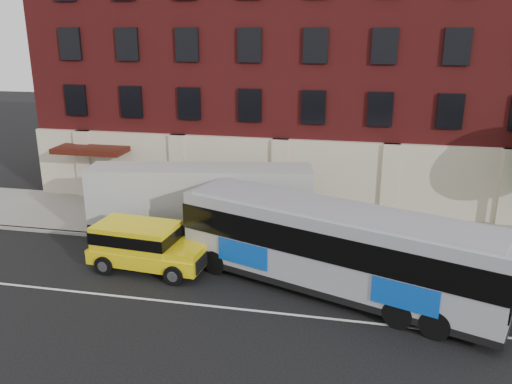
% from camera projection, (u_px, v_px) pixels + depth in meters
% --- Properties ---
extents(ground, '(120.00, 120.00, 0.00)m').
position_uv_depth(ground, '(228.00, 315.00, 19.26)').
color(ground, black).
rests_on(ground, ground).
extents(sidewalk, '(60.00, 6.00, 0.15)m').
position_uv_depth(sidewalk, '(271.00, 226.00, 27.64)').
color(sidewalk, gray).
rests_on(sidewalk, ground).
extents(kerb, '(60.00, 0.25, 0.15)m').
position_uv_depth(kerb, '(260.00, 249.00, 24.84)').
color(kerb, gray).
rests_on(kerb, ground).
extents(lane_line, '(60.00, 0.12, 0.01)m').
position_uv_depth(lane_line, '(231.00, 308.00, 19.72)').
color(lane_line, silver).
rests_on(lane_line, ground).
extents(building, '(30.00, 12.10, 15.00)m').
position_uv_depth(building, '(294.00, 69.00, 32.77)').
color(building, maroon).
rests_on(building, sidewalk).
extents(sign_pole, '(0.30, 0.20, 2.50)m').
position_uv_depth(sign_pole, '(94.00, 208.00, 26.20)').
color(sign_pole, gray).
rests_on(sign_pole, ground).
extents(city_bus, '(13.05, 7.11, 3.54)m').
position_uv_depth(city_bus, '(335.00, 246.00, 20.40)').
color(city_bus, '#A2A4AC').
rests_on(city_bus, ground).
extents(yellow_suv, '(5.41, 2.68, 2.03)m').
position_uv_depth(yellow_suv, '(144.00, 244.00, 22.64)').
color(yellow_suv, yellow).
rests_on(yellow_suv, ground).
extents(shipping_container, '(11.04, 4.04, 3.61)m').
position_uv_depth(shipping_container, '(201.00, 203.00, 25.92)').
color(shipping_container, black).
rests_on(shipping_container, ground).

